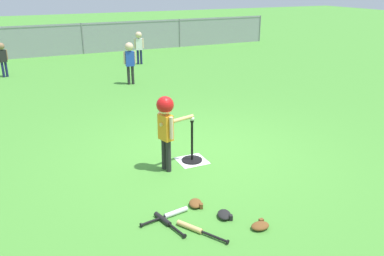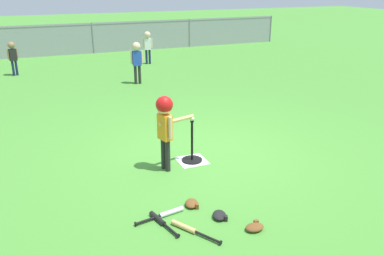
{
  "view_description": "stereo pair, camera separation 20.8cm",
  "coord_description": "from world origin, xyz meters",
  "px_view_note": "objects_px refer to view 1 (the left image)",
  "views": [
    {
      "loc": [
        -2.69,
        -5.41,
        2.67
      ],
      "look_at": [
        -0.29,
        -0.24,
        0.55
      ],
      "focal_mm": 37.35,
      "sensor_mm": 36.0,
      "label": 1
    },
    {
      "loc": [
        -2.5,
        -5.49,
        2.67
      ],
      "look_at": [
        -0.29,
        -0.24,
        0.55
      ],
      "focal_mm": 37.35,
      "sensor_mm": 36.0,
      "label": 2
    }
  ],
  "objects_px": {
    "glove_near_bats": "(260,226)",
    "spare_bat_wood": "(195,229)",
    "spare_bat_silver": "(171,214)",
    "glove_tossed_aside": "(224,215)",
    "spare_bat_black": "(166,221)",
    "glove_by_plate": "(196,203)",
    "fielder_near_left": "(139,43)",
    "batter_child": "(166,118)",
    "baseball_on_tee": "(192,118)",
    "batting_tee": "(192,155)",
    "fielder_near_right": "(2,55)",
    "fielder_deep_right": "(130,58)"
  },
  "relations": [
    {
      "from": "spare_bat_black",
      "to": "glove_by_plate",
      "type": "relative_size",
      "value": 2.15
    },
    {
      "from": "baseball_on_tee",
      "to": "fielder_near_left",
      "type": "bearing_deg",
      "value": 78.07
    },
    {
      "from": "batting_tee",
      "to": "fielder_deep_right",
      "type": "bearing_deg",
      "value": 83.82
    },
    {
      "from": "fielder_near_left",
      "to": "glove_tossed_aside",
      "type": "bearing_deg",
      "value": -101.8
    },
    {
      "from": "glove_near_bats",
      "to": "spare_bat_silver",
      "type": "bearing_deg",
      "value": 141.5
    },
    {
      "from": "spare_bat_wood",
      "to": "spare_bat_black",
      "type": "bearing_deg",
      "value": 131.35
    },
    {
      "from": "batter_child",
      "to": "glove_tossed_aside",
      "type": "relative_size",
      "value": 4.32
    },
    {
      "from": "spare_bat_wood",
      "to": "glove_near_bats",
      "type": "distance_m",
      "value": 0.75
    },
    {
      "from": "glove_tossed_aside",
      "to": "batting_tee",
      "type": "bearing_deg",
      "value": 78.83
    },
    {
      "from": "fielder_near_left",
      "to": "glove_by_plate",
      "type": "distance_m",
      "value": 9.19
    },
    {
      "from": "batting_tee",
      "to": "fielder_near_right",
      "type": "bearing_deg",
      "value": 108.53
    },
    {
      "from": "fielder_deep_right",
      "to": "glove_near_bats",
      "type": "bearing_deg",
      "value": -94.93
    },
    {
      "from": "batting_tee",
      "to": "spare_bat_wood",
      "type": "distance_m",
      "value": 1.87
    },
    {
      "from": "fielder_near_left",
      "to": "spare_bat_black",
      "type": "xyz_separation_m",
      "value": [
        -2.63,
        -9.11,
        -0.66
      ]
    },
    {
      "from": "batting_tee",
      "to": "fielder_deep_right",
      "type": "relative_size",
      "value": 0.59
    },
    {
      "from": "spare_bat_silver",
      "to": "glove_tossed_aside",
      "type": "distance_m",
      "value": 0.64
    },
    {
      "from": "batter_child",
      "to": "spare_bat_wood",
      "type": "relative_size",
      "value": 1.89
    },
    {
      "from": "glove_by_plate",
      "to": "spare_bat_silver",
      "type": "bearing_deg",
      "value": -166.38
    },
    {
      "from": "baseball_on_tee",
      "to": "glove_by_plate",
      "type": "xyz_separation_m",
      "value": [
        -0.52,
        -1.23,
        -0.67
      ]
    },
    {
      "from": "spare_bat_wood",
      "to": "spare_bat_black",
      "type": "distance_m",
      "value": 0.37
    },
    {
      "from": "spare_bat_silver",
      "to": "spare_bat_wood",
      "type": "xyz_separation_m",
      "value": [
        0.13,
        -0.39,
        0.0
      ]
    },
    {
      "from": "glove_near_bats",
      "to": "glove_tossed_aside",
      "type": "xyz_separation_m",
      "value": [
        -0.26,
        0.37,
        0.0
      ]
    },
    {
      "from": "glove_near_bats",
      "to": "spare_bat_wood",
      "type": "bearing_deg",
      "value": 159.21
    },
    {
      "from": "spare_bat_silver",
      "to": "glove_tossed_aside",
      "type": "xyz_separation_m",
      "value": [
        0.57,
        -0.29,
        0.01
      ]
    },
    {
      "from": "fielder_near_right",
      "to": "spare_bat_black",
      "type": "xyz_separation_m",
      "value": [
        1.52,
        -8.96,
        -0.61
      ]
    },
    {
      "from": "batter_child",
      "to": "baseball_on_tee",
      "type": "bearing_deg",
      "value": 15.25
    },
    {
      "from": "glove_by_plate",
      "to": "batting_tee",
      "type": "bearing_deg",
      "value": 67.1
    },
    {
      "from": "batting_tee",
      "to": "spare_bat_black",
      "type": "distance_m",
      "value": 1.75
    },
    {
      "from": "fielder_near_right",
      "to": "spare_bat_silver",
      "type": "distance_m",
      "value": 9.01
    },
    {
      "from": "fielder_near_left",
      "to": "glove_by_plate",
      "type": "bearing_deg",
      "value": -103.52
    },
    {
      "from": "batter_child",
      "to": "spare_bat_black",
      "type": "relative_size",
      "value": 1.99
    },
    {
      "from": "fielder_near_right",
      "to": "glove_by_plate",
      "type": "relative_size",
      "value": 3.73
    },
    {
      "from": "batting_tee",
      "to": "fielder_near_left",
      "type": "bearing_deg",
      "value": 78.07
    },
    {
      "from": "fielder_deep_right",
      "to": "glove_by_plate",
      "type": "bearing_deg",
      "value": -99.58
    },
    {
      "from": "fielder_near_left",
      "to": "glove_near_bats",
      "type": "bearing_deg",
      "value": -99.88
    },
    {
      "from": "fielder_near_right",
      "to": "glove_near_bats",
      "type": "bearing_deg",
      "value": -75.46
    },
    {
      "from": "spare_bat_silver",
      "to": "spare_bat_black",
      "type": "distance_m",
      "value": 0.16
    },
    {
      "from": "batting_tee",
      "to": "spare_bat_black",
      "type": "xyz_separation_m",
      "value": [
        -1.0,
        -1.43,
        -0.08
      ]
    },
    {
      "from": "batter_child",
      "to": "fielder_near_right",
      "type": "xyz_separation_m",
      "value": [
        -2.05,
        7.65,
        -0.17
      ]
    },
    {
      "from": "glove_by_plate",
      "to": "spare_bat_black",
      "type": "bearing_deg",
      "value": -157.14
    },
    {
      "from": "batting_tee",
      "to": "baseball_on_tee",
      "type": "height_order",
      "value": "baseball_on_tee"
    },
    {
      "from": "spare_bat_wood",
      "to": "glove_near_bats",
      "type": "xyz_separation_m",
      "value": [
        0.7,
        -0.27,
        0.01
      ]
    },
    {
      "from": "fielder_near_right",
      "to": "fielder_near_left",
      "type": "bearing_deg",
      "value": 2.16
    },
    {
      "from": "baseball_on_tee",
      "to": "fielder_near_right",
      "type": "height_order",
      "value": "fielder_near_right"
    },
    {
      "from": "baseball_on_tee",
      "to": "glove_tossed_aside",
      "type": "distance_m",
      "value": 1.77
    },
    {
      "from": "fielder_near_right",
      "to": "baseball_on_tee",
      "type": "bearing_deg",
      "value": -71.47
    },
    {
      "from": "fielder_deep_right",
      "to": "spare_bat_silver",
      "type": "bearing_deg",
      "value": -102.6
    },
    {
      "from": "fielder_deep_right",
      "to": "spare_bat_wood",
      "type": "distance_m",
      "value": 7.02
    },
    {
      "from": "batting_tee",
      "to": "spare_bat_wood",
      "type": "xyz_separation_m",
      "value": [
        -0.76,
        -1.71,
        -0.08
      ]
    },
    {
      "from": "batter_child",
      "to": "fielder_near_left",
      "type": "height_order",
      "value": "batter_child"
    }
  ]
}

